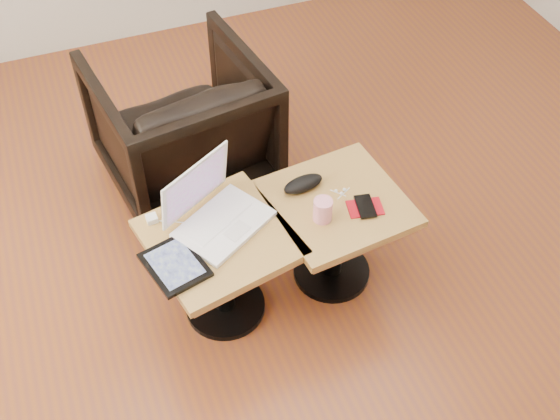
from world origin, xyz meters
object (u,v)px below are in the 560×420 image
object	(u,v)px
striped_cup	(323,210)
side_table_right	(336,220)
armchair	(182,125)
side_table_left	(221,255)
laptop	(215,212)

from	to	relation	value
striped_cup	side_table_right	bearing A→B (deg)	35.75
armchair	side_table_left	bearing A→B (deg)	76.72
armchair	striped_cup	bearing A→B (deg)	102.12
laptop	side_table_right	bearing A→B (deg)	-38.42
side_table_right	armchair	distance (m)	0.94
laptop	striped_cup	distance (m)	0.42
side_table_left	striped_cup	xyz separation A→B (m)	(0.41, -0.06, 0.17)
side_table_left	side_table_right	size ratio (longest dim) A/B	1.07
side_table_left	striped_cup	distance (m)	0.45
striped_cup	armchair	size ratio (longest dim) A/B	0.13
side_table_left	laptop	world-z (taller)	laptop
side_table_left	armchair	size ratio (longest dim) A/B	0.81
striped_cup	armchair	xyz separation A→B (m)	(-0.34, 0.90, -0.18)
side_table_right	striped_cup	bearing A→B (deg)	-150.47
side_table_left	laptop	distance (m)	0.19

